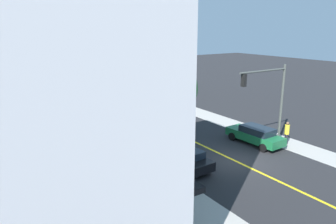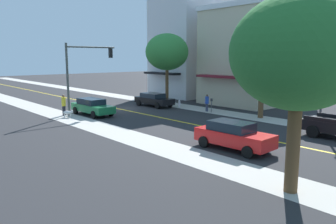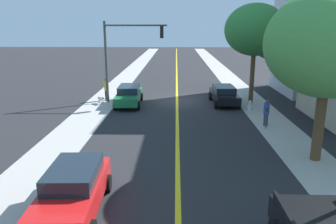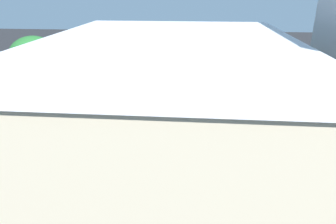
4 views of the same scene
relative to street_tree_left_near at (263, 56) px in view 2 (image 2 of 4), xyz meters
name	(u,v)px [view 2 (image 2 of 4)]	position (x,y,z in m)	size (l,w,h in m)	color
ground_plane	(118,109)	(6.31, -12.33, -5.20)	(140.00, 140.00, 0.00)	#262628
sidewalk_left	(164,103)	(0.27, -12.33, -5.19)	(2.51, 126.00, 0.01)	#ADA8A0
sidewalk_right	(60,115)	(12.35, -12.33, -5.19)	(2.51, 126.00, 0.01)	#ADA8A0
road_centerline_stripe	(118,109)	(6.31, -12.33, -5.19)	(0.20, 126.00, 0.00)	yellow
corner_shop_building	(193,43)	(-7.89, -15.97, 1.81)	(11.00, 7.67, 13.99)	silver
pale_office_building	(256,56)	(-7.89, -6.12, 0.05)	(11.78, 8.27, 10.47)	beige
street_tree_left_near	(263,56)	(0.00, 0.00, 0.00)	(5.37, 5.37, 7.50)	brown
street_tree_right_corner	(167,52)	(0.44, -11.60, 0.44)	(4.61, 4.61, 7.61)	brown
street_tree_left_far	(299,53)	(12.84, 9.87, 0.05)	(4.98, 4.98, 7.39)	brown
fire_hydrant	(179,104)	(1.08, -8.95, -4.81)	(0.44, 0.24, 0.77)	silver
parking_meter	(212,103)	(1.06, -4.59, -4.33)	(0.12, 0.18, 1.31)	#4C4C51
traffic_light_mast	(83,67)	(10.39, -11.53, -0.93)	(4.86, 0.32, 6.30)	#474C47
street_lamp	(323,73)	(0.49, 5.29, -1.22)	(0.70, 0.36, 6.43)	#38383D
red_sedan_right_curb	(233,135)	(9.70, 4.67, -4.38)	(2.08, 4.50, 1.56)	red
green_sedan_right_curb	(92,106)	(10.04, -10.70, -4.43)	(2.05, 4.83, 1.46)	#196638
black_sedan_left_curb	(154,99)	(2.64, -11.18, -4.46)	(2.08, 4.55, 1.38)	black
pedestrian_blue_shirt	(207,102)	(0.89, -5.30, -4.34)	(0.35, 0.35, 1.63)	#33384C
pedestrian_yellow_shirt	(64,104)	(12.07, -12.11, -4.21)	(0.36, 0.36, 1.85)	black
small_dog	(68,113)	(12.26, -10.87, -4.77)	(0.75, 0.74, 0.65)	silver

